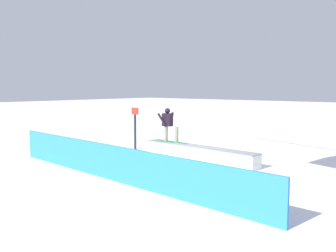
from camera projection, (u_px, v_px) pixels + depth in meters
ground_plane at (198, 160)px, 14.24m from camera, size 120.00×120.00×0.00m
grind_box at (198, 154)px, 14.21m from camera, size 5.17×0.97×0.54m
snowboarder at (169, 124)px, 15.19m from camera, size 1.43×0.49×1.40m
safety_fence at (115, 163)px, 11.00m from camera, size 10.99×0.77×1.06m
trail_marker at (135, 127)px, 16.58m from camera, size 0.40×0.10×1.88m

